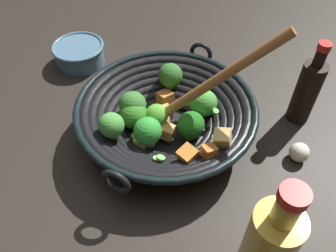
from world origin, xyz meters
TOP-DOWN VIEW (x-y plane):
  - ground_plane at (0.00, 0.00)m, footprint 4.00×4.00m
  - wok at (-0.00, 0.00)m, footprint 0.38×0.36m
  - soy_sauce_bottle at (0.29, 0.02)m, footprint 0.05×0.05m
  - cooking_oil_bottle at (0.10, -0.30)m, footprint 0.06×0.06m
  - prep_bowl at (-0.19, 0.27)m, footprint 0.13×0.13m
  - garlic_bulb at (0.25, -0.09)m, footprint 0.04×0.04m

SIDE VIEW (x-z plane):
  - ground_plane at x=0.00m, z-range 0.00..0.00m
  - garlic_bulb at x=0.25m, z-range 0.00..0.04m
  - prep_bowl at x=-0.19m, z-range 0.00..0.05m
  - wok at x=0.00m, z-range -0.08..0.19m
  - soy_sauce_bottle at x=0.29m, z-range -0.02..0.17m
  - cooking_oil_bottle at x=0.10m, z-range -0.02..0.22m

